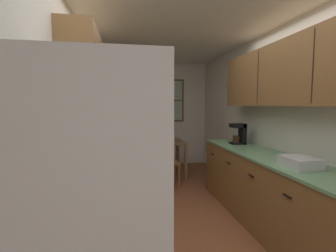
{
  "coord_description": "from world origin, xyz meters",
  "views": [
    {
      "loc": [
        -0.72,
        -2.39,
        1.51
      ],
      "look_at": [
        -0.07,
        1.32,
        1.18
      ],
      "focal_mm": 25.77,
      "sensor_mm": 36.0,
      "label": 1
    }
  ],
  "objects_px": {
    "coffee_maker": "(239,133)",
    "dish_rack": "(300,162)",
    "refrigerator": "(85,241)",
    "dining_table": "(164,147)",
    "table_serving_bowl": "(167,139)",
    "microwave_over_range": "(72,80)",
    "trash_bin": "(128,170)",
    "dining_chair_far": "(157,148)",
    "stove_range": "(93,237)",
    "dining_chair_near": "(167,159)",
    "storage_canister": "(97,160)"
  },
  "relations": [
    {
      "from": "dining_table",
      "to": "storage_canister",
      "type": "distance_m",
      "value": 2.92
    },
    {
      "from": "stove_range",
      "to": "dining_chair_near",
      "type": "bearing_deg",
      "value": 67.95
    },
    {
      "from": "stove_range",
      "to": "coffee_maker",
      "type": "relative_size",
      "value": 3.42
    },
    {
      "from": "dining_chair_far",
      "to": "coffee_maker",
      "type": "bearing_deg",
      "value": -63.96
    },
    {
      "from": "coffee_maker",
      "to": "dish_rack",
      "type": "bearing_deg",
      "value": -93.02
    },
    {
      "from": "dining_table",
      "to": "dish_rack",
      "type": "xyz_separation_m",
      "value": [
        0.9,
        -2.96,
        0.33
      ]
    },
    {
      "from": "dining_table",
      "to": "dish_rack",
      "type": "bearing_deg",
      "value": -73.12
    },
    {
      "from": "storage_canister",
      "to": "dining_chair_near",
      "type": "bearing_deg",
      "value": 63.7
    },
    {
      "from": "dish_rack",
      "to": "table_serving_bowl",
      "type": "relative_size",
      "value": 1.81
    },
    {
      "from": "dining_table",
      "to": "table_serving_bowl",
      "type": "height_order",
      "value": "table_serving_bowl"
    },
    {
      "from": "refrigerator",
      "to": "stove_range",
      "type": "height_order",
      "value": "refrigerator"
    },
    {
      "from": "dining_table",
      "to": "microwave_over_range",
      "type": "bearing_deg",
      "value": -110.51
    },
    {
      "from": "storage_canister",
      "to": "table_serving_bowl",
      "type": "xyz_separation_m",
      "value": [
        1.16,
        2.77,
        -0.21
      ]
    },
    {
      "from": "dining_chair_far",
      "to": "stove_range",
      "type": "bearing_deg",
      "value": -104.83
    },
    {
      "from": "refrigerator",
      "to": "table_serving_bowl",
      "type": "xyz_separation_m",
      "value": [
        1.09,
        3.93,
        -0.08
      ]
    },
    {
      "from": "trash_bin",
      "to": "storage_canister",
      "type": "distance_m",
      "value": 2.29
    },
    {
      "from": "dining_table",
      "to": "trash_bin",
      "type": "height_order",
      "value": "dining_table"
    },
    {
      "from": "stove_range",
      "to": "storage_canister",
      "type": "xyz_separation_m",
      "value": [
        -0.01,
        0.44,
        0.52
      ]
    },
    {
      "from": "stove_range",
      "to": "refrigerator",
      "type": "bearing_deg",
      "value": -84.88
    },
    {
      "from": "dining_table",
      "to": "table_serving_bowl",
      "type": "relative_size",
      "value": 4.45
    },
    {
      "from": "microwave_over_range",
      "to": "dining_chair_far",
      "type": "distance_m",
      "value": 4.09
    },
    {
      "from": "microwave_over_range",
      "to": "trash_bin",
      "type": "xyz_separation_m",
      "value": [
        0.41,
        2.61,
        -1.41
      ]
    },
    {
      "from": "stove_range",
      "to": "microwave_over_range",
      "type": "xyz_separation_m",
      "value": [
        -0.11,
        0.0,
        1.22
      ]
    },
    {
      "from": "microwave_over_range",
      "to": "dish_rack",
      "type": "relative_size",
      "value": 1.87
    },
    {
      "from": "stove_range",
      "to": "storage_canister",
      "type": "bearing_deg",
      "value": 90.72
    },
    {
      "from": "refrigerator",
      "to": "dining_chair_far",
      "type": "distance_m",
      "value": 4.58
    },
    {
      "from": "stove_range",
      "to": "trash_bin",
      "type": "xyz_separation_m",
      "value": [
        0.29,
        2.61,
        -0.19
      ]
    },
    {
      "from": "dining_chair_far",
      "to": "trash_bin",
      "type": "height_order",
      "value": "dining_chair_far"
    },
    {
      "from": "refrigerator",
      "to": "dining_table",
      "type": "distance_m",
      "value": 3.99
    },
    {
      "from": "trash_bin",
      "to": "storage_canister",
      "type": "relative_size",
      "value": 3.31
    },
    {
      "from": "dining_chair_far",
      "to": "refrigerator",
      "type": "bearing_deg",
      "value": -101.74
    },
    {
      "from": "microwave_over_range",
      "to": "dining_chair_far",
      "type": "bearing_deg",
      "value": 73.56
    },
    {
      "from": "refrigerator",
      "to": "trash_bin",
      "type": "bearing_deg",
      "value": 86.04
    },
    {
      "from": "microwave_over_range",
      "to": "dining_table",
      "type": "height_order",
      "value": "microwave_over_range"
    },
    {
      "from": "dish_rack",
      "to": "trash_bin",
      "type": "bearing_deg",
      "value": 124.45
    },
    {
      "from": "trash_bin",
      "to": "dining_chair_near",
      "type": "bearing_deg",
      "value": -6.24
    },
    {
      "from": "dish_rack",
      "to": "storage_canister",
      "type": "bearing_deg",
      "value": 172.41
    },
    {
      "from": "stove_range",
      "to": "dining_chair_far",
      "type": "height_order",
      "value": "stove_range"
    },
    {
      "from": "storage_canister",
      "to": "stove_range",
      "type": "bearing_deg",
      "value": -89.28
    },
    {
      "from": "dining_table",
      "to": "storage_canister",
      "type": "bearing_deg",
      "value": -111.6
    },
    {
      "from": "dining_chair_near",
      "to": "dining_chair_far",
      "type": "xyz_separation_m",
      "value": [
        -0.03,
        1.22,
        0.0
      ]
    },
    {
      "from": "microwave_over_range",
      "to": "trash_bin",
      "type": "bearing_deg",
      "value": 81.11
    },
    {
      "from": "coffee_maker",
      "to": "dish_rack",
      "type": "xyz_separation_m",
      "value": [
        -0.08,
        -1.44,
        -0.12
      ]
    },
    {
      "from": "stove_range",
      "to": "dining_table",
      "type": "height_order",
      "value": "stove_range"
    },
    {
      "from": "dining_chair_far",
      "to": "storage_canister",
      "type": "relative_size",
      "value": 5.21
    },
    {
      "from": "refrigerator",
      "to": "trash_bin",
      "type": "distance_m",
      "value": 3.38
    },
    {
      "from": "stove_range",
      "to": "microwave_over_range",
      "type": "relative_size",
      "value": 1.73
    },
    {
      "from": "dining_table",
      "to": "dining_chair_far",
      "type": "bearing_deg",
      "value": 96.32
    },
    {
      "from": "trash_bin",
      "to": "coffee_maker",
      "type": "distance_m",
      "value": 2.15
    },
    {
      "from": "dining_chair_near",
      "to": "dish_rack",
      "type": "xyz_separation_m",
      "value": [
        0.93,
        -2.34,
        0.45
      ]
    }
  ]
}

